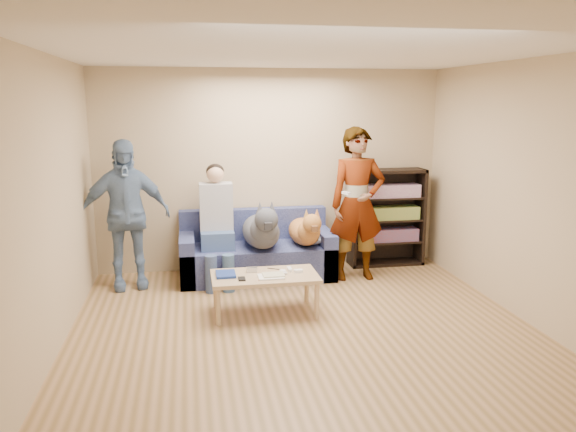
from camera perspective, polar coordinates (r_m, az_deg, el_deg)
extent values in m
plane|color=olive|center=(5.32, 2.33, -12.68)|extent=(5.00, 5.00, 0.00)
plane|color=white|center=(4.87, 2.59, 16.48)|extent=(5.00, 5.00, 0.00)
plane|color=tan|center=(7.36, -1.79, 4.67)|extent=(4.50, 0.00, 4.50)
plane|color=tan|center=(2.62, 14.53, -8.45)|extent=(4.50, 0.00, 4.50)
plane|color=tan|center=(4.96, -23.84, 0.32)|extent=(0.00, 5.00, 5.00)
plane|color=tan|center=(5.84, 24.55, 1.82)|extent=(0.00, 5.00, 5.00)
ellipsoid|color=silver|center=(7.04, 2.30, -2.32)|extent=(0.40, 0.34, 0.14)
imported|color=gray|center=(6.94, 7.04, 1.19)|extent=(0.69, 0.45, 1.89)
imported|color=#6F88B3|center=(6.83, -16.23, 0.13)|extent=(1.09, 0.60, 1.77)
cube|color=white|center=(6.67, 5.94, 2.32)|extent=(0.08, 0.13, 0.03)
cube|color=navy|center=(5.86, -6.35, -5.89)|extent=(0.20, 0.26, 0.03)
cube|color=white|center=(5.76, -1.75, -6.17)|extent=(0.26, 0.20, 0.02)
cube|color=#C0BD99|center=(5.78, -1.49, -5.97)|extent=(0.22, 0.17, 0.01)
cube|color=#B5B5BA|center=(5.95, -3.69, -5.46)|extent=(0.11, 0.06, 0.05)
cube|color=white|center=(5.98, 0.15, -5.42)|extent=(0.04, 0.13, 0.03)
cube|color=white|center=(5.92, 1.06, -5.60)|extent=(0.09, 0.06, 0.03)
cylinder|color=silver|center=(5.86, -0.41, -5.84)|extent=(0.07, 0.07, 0.02)
cylinder|color=white|center=(5.94, -0.54, -5.61)|extent=(0.07, 0.07, 0.02)
cylinder|color=#E0551F|center=(5.70, -2.36, -6.42)|extent=(0.13, 0.06, 0.01)
cylinder|color=black|center=(6.04, -1.48, -5.37)|extent=(0.13, 0.08, 0.01)
cube|color=black|center=(5.71, -4.72, -6.38)|extent=(0.07, 0.12, 0.02)
cube|color=#515B93|center=(7.11, -3.20, -4.57)|extent=(1.90, 0.85, 0.42)
cube|color=#515B93|center=(7.33, -3.55, -0.77)|extent=(1.90, 0.18, 0.40)
cube|color=#515B93|center=(7.04, -10.19, -4.22)|extent=(0.18, 0.85, 0.58)
cube|color=#515B93|center=(7.24, 3.58, -3.63)|extent=(0.18, 0.85, 0.58)
cube|color=#446195|center=(6.91, -7.19, -2.37)|extent=(0.40, 0.38, 0.22)
cylinder|color=#425C92|center=(6.59, -7.80, -5.98)|extent=(0.14, 0.14, 0.47)
cylinder|color=#456B99|center=(6.60, -6.05, -5.90)|extent=(0.14, 0.14, 0.47)
cube|color=#ACACB0|center=(6.93, -7.32, 0.96)|extent=(0.40, 0.24, 0.58)
sphere|color=tan|center=(6.86, -7.40, 4.24)|extent=(0.21, 0.21, 0.21)
ellipsoid|color=black|center=(6.89, -7.42, 4.52)|extent=(0.22, 0.22, 0.19)
ellipsoid|color=#4D5158|center=(6.92, -2.78, -1.55)|extent=(0.45, 0.94, 0.39)
sphere|color=#51545C|center=(6.58, -2.42, -1.41)|extent=(0.34, 0.34, 0.34)
sphere|color=#45494E|center=(6.38, -2.22, -0.39)|extent=(0.27, 0.27, 0.27)
cube|color=black|center=(6.27, -2.06, -0.97)|extent=(0.09, 0.13, 0.08)
cone|color=#50535B|center=(6.37, -2.87, 0.90)|extent=(0.09, 0.09, 0.13)
cone|color=#484B52|center=(6.39, -1.65, 0.94)|extent=(0.09, 0.09, 0.13)
cylinder|color=#474951|center=(7.34, -3.20, -1.11)|extent=(0.05, 0.31, 0.18)
ellipsoid|color=#C77D3C|center=(7.05, 1.63, -1.58)|extent=(0.37, 0.77, 0.32)
sphere|color=#C97F3D|center=(6.75, 2.15, -1.53)|extent=(0.28, 0.28, 0.28)
sphere|color=#B26736|center=(6.57, 2.46, -0.76)|extent=(0.22, 0.22, 0.22)
cube|color=brown|center=(6.47, 2.68, -1.25)|extent=(0.07, 0.11, 0.06)
cone|color=#AF7B35|center=(6.55, 1.88, 0.26)|extent=(0.07, 0.07, 0.11)
cone|color=#BC7E39|center=(6.58, 2.96, 0.30)|extent=(0.07, 0.07, 0.11)
cylinder|color=#BE743A|center=(7.43, 1.02, -1.15)|extent=(0.04, 0.25, 0.15)
cube|color=tan|center=(5.86, -2.38, -6.16)|extent=(1.10, 0.60, 0.04)
cylinder|color=tan|center=(5.65, -7.11, -9.18)|extent=(0.05, 0.05, 0.38)
cylinder|color=#D6AD83|center=(5.78, 2.95, -8.62)|extent=(0.05, 0.05, 0.38)
cylinder|color=tan|center=(6.12, -7.37, -7.54)|extent=(0.05, 0.05, 0.38)
cylinder|color=tan|center=(6.24, 1.91, -7.07)|extent=(0.05, 0.05, 0.38)
cube|color=black|center=(7.52, 6.54, -0.27)|extent=(0.04, 0.34, 1.30)
cube|color=black|center=(7.85, 13.27, -0.02)|extent=(0.04, 0.34, 1.30)
cube|color=black|center=(7.57, 10.14, 4.53)|extent=(1.00, 0.34, 0.04)
cube|color=black|center=(7.82, 9.81, -4.66)|extent=(1.00, 0.34, 0.04)
cube|color=black|center=(7.82, 9.57, 0.09)|extent=(1.00, 0.02, 1.30)
cube|color=black|center=(7.75, 9.89, -2.53)|extent=(0.94, 0.32, 0.03)
cube|color=black|center=(7.68, 9.96, -0.36)|extent=(0.94, 0.32, 0.02)
cube|color=black|center=(7.62, 10.04, 1.85)|extent=(0.94, 0.32, 0.02)
cube|color=#B23333|center=(7.71, 9.96, -1.86)|extent=(0.84, 0.24, 0.17)
cube|color=gold|center=(7.64, 10.04, 0.32)|extent=(0.84, 0.24, 0.17)
cube|color=#994C99|center=(7.59, 10.12, 2.55)|extent=(0.84, 0.24, 0.17)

